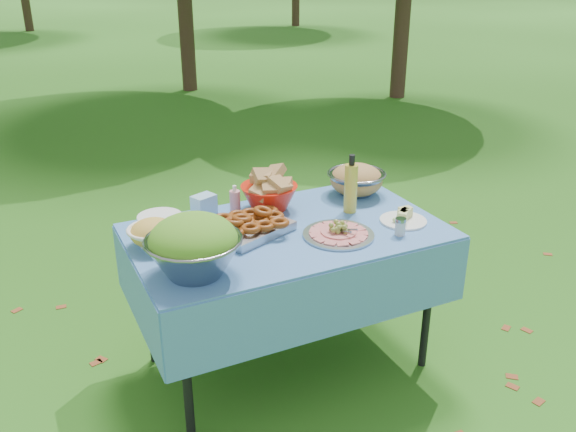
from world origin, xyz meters
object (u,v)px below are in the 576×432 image
object	(u,v)px
plate_stack	(160,220)
pasta_bowl_steel	(356,179)
salad_bowl	(194,246)
charcuterie_platter	(339,228)
bread_bowl	(269,191)
oil_bottle	(351,184)
picnic_table	(287,299)

from	to	relation	value
plate_stack	pasta_bowl_steel	distance (m)	1.07
salad_bowl	charcuterie_platter	distance (m)	0.72
pasta_bowl_steel	charcuterie_platter	bearing A→B (deg)	-129.87
bread_bowl	oil_bottle	distance (m)	0.41
plate_stack	bread_bowl	size ratio (longest dim) A/B	0.74
bread_bowl	oil_bottle	xyz separation A→B (m)	(0.35, -0.21, 0.05)
salad_bowl	plate_stack	size ratio (longest dim) A/B	1.84
pasta_bowl_steel	salad_bowl	bearing A→B (deg)	-155.35
salad_bowl	plate_stack	distance (m)	0.55
salad_bowl	bread_bowl	size ratio (longest dim) A/B	1.36
charcuterie_platter	bread_bowl	bearing A→B (deg)	109.55
plate_stack	pasta_bowl_steel	bearing A→B (deg)	-2.60
plate_stack	charcuterie_platter	distance (m)	0.86
picnic_table	plate_stack	bearing A→B (deg)	149.32
salad_bowl	bread_bowl	distance (m)	0.75
pasta_bowl_steel	oil_bottle	distance (m)	0.26
picnic_table	charcuterie_platter	distance (m)	0.49
salad_bowl	bread_bowl	bearing A→B (deg)	42.05
plate_stack	bread_bowl	xyz separation A→B (m)	(0.56, -0.04, 0.07)
salad_bowl	pasta_bowl_steel	xyz separation A→B (m)	(1.06, 0.49, -0.05)
bread_bowl	charcuterie_platter	xyz separation A→B (m)	(0.16, -0.44, -0.06)
salad_bowl	oil_bottle	distance (m)	0.95
charcuterie_platter	oil_bottle	xyz separation A→B (m)	(0.20, 0.23, 0.11)
picnic_table	oil_bottle	bearing A→B (deg)	9.73
bread_bowl	oil_bottle	bearing A→B (deg)	-30.74
picnic_table	pasta_bowl_steel	xyz separation A→B (m)	(0.54, 0.26, 0.46)
salad_bowl	bread_bowl	xyz separation A→B (m)	(0.55, 0.50, -0.03)
pasta_bowl_steel	oil_bottle	bearing A→B (deg)	-128.45
plate_stack	pasta_bowl_steel	size ratio (longest dim) A/B	0.69
salad_bowl	picnic_table	bearing A→B (deg)	23.14
bread_bowl	picnic_table	bearing A→B (deg)	-96.15
picnic_table	bread_bowl	size ratio (longest dim) A/B	5.05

